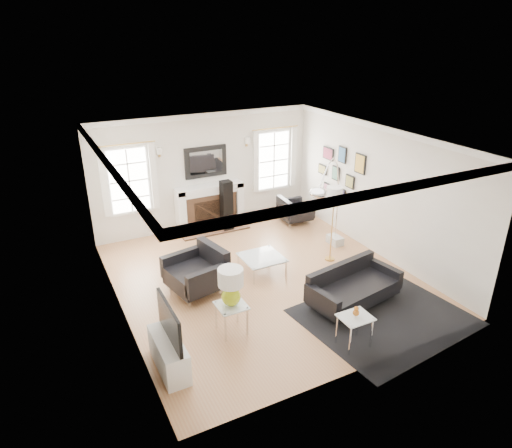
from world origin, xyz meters
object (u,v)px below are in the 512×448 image
armchair_left (199,272)px  armchair_right (293,211)px  coffee_table (262,258)px  gourd_lamp (231,285)px  sofa (352,287)px  fireplace (210,207)px  arc_floor_lamp (329,206)px

armchair_left → armchair_right: 3.88m
coffee_table → gourd_lamp: size_ratio=1.22×
sofa → coffee_table: sofa is taller
coffee_table → fireplace: bearing=91.8°
sofa → armchair_left: bearing=144.6°
fireplace → gourd_lamp: size_ratio=2.60×
coffee_table → gourd_lamp: gourd_lamp is taller
armchair_right → fireplace: bearing=162.7°
armchair_right → gourd_lamp: (-3.29, -3.47, 0.59)m
armchair_right → gourd_lamp: gourd_lamp is taller
armchair_left → gourd_lamp: 1.53m
armchair_left → coffee_table: (1.38, 0.08, -0.07)m
gourd_lamp → fireplace: bearing=72.7°
fireplace → arc_floor_lamp: arc_floor_lamp is taller
coffee_table → arc_floor_lamp: arc_floor_lamp is taller
armchair_left → arc_floor_lamp: arc_floor_lamp is taller
armchair_left → armchair_right: size_ratio=1.41×
sofa → fireplace: bearing=103.2°
fireplace → armchair_left: 2.96m
sofa → gourd_lamp: gourd_lamp is taller
arc_floor_lamp → fireplace: bearing=119.0°
sofa → armchair_left: size_ratio=1.52×
armchair_left → gourd_lamp: gourd_lamp is taller
fireplace → gourd_lamp: (-1.28, -4.10, 0.35)m
fireplace → armchair_left: fireplace is taller
armchair_left → arc_floor_lamp: 2.95m
gourd_lamp → arc_floor_lamp: (2.80, 1.35, 0.36)m
fireplace → sofa: size_ratio=0.92×
sofa → arc_floor_lamp: bearing=71.5°
fireplace → coffee_table: (0.08, -2.58, -0.22)m
armchair_left → armchair_right: armchair_left is taller
fireplace → armchair_left: (-1.30, -2.66, -0.15)m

